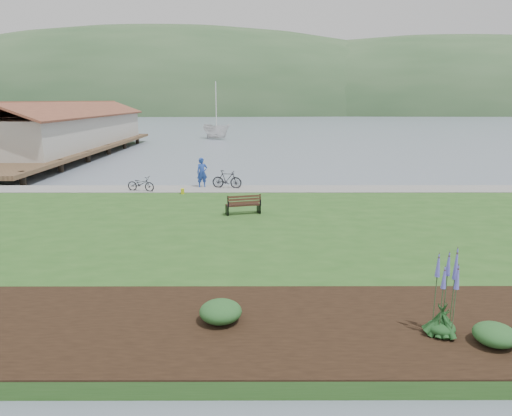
{
  "coord_description": "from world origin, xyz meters",
  "views": [
    {
      "loc": [
        -1.26,
        -19.52,
        5.52
      ],
      "look_at": [
        -1.22,
        -1.72,
        1.3
      ],
      "focal_mm": 32.0,
      "sensor_mm": 36.0,
      "label": 1
    }
  ],
  "objects_px": {
    "park_bench": "(243,204)",
    "person": "(202,170)",
    "sailboat": "(217,139)",
    "bicycle_a": "(141,184)"
  },
  "relations": [
    {
      "from": "park_bench",
      "to": "person",
      "type": "xyz_separation_m",
      "value": [
        -2.64,
        6.68,
        0.57
      ]
    },
    {
      "from": "person",
      "to": "sailboat",
      "type": "bearing_deg",
      "value": 71.28
    },
    {
      "from": "bicycle_a",
      "to": "sailboat",
      "type": "relative_size",
      "value": 0.06
    },
    {
      "from": "person",
      "to": "sailboat",
      "type": "distance_m",
      "value": 40.12
    },
    {
      "from": "person",
      "to": "sailboat",
      "type": "relative_size",
      "value": 0.08
    },
    {
      "from": "sailboat",
      "to": "park_bench",
      "type": "bearing_deg",
      "value": -123.53
    },
    {
      "from": "bicycle_a",
      "to": "sailboat",
      "type": "bearing_deg",
      "value": 14.13
    },
    {
      "from": "park_bench",
      "to": "bicycle_a",
      "type": "distance_m",
      "value": 8.15
    },
    {
      "from": "park_bench",
      "to": "person",
      "type": "bearing_deg",
      "value": 96.54
    },
    {
      "from": "person",
      "to": "bicycle_a",
      "type": "distance_m",
      "value": 3.66
    }
  ]
}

